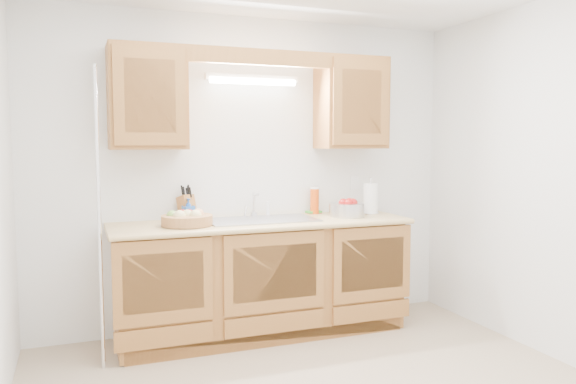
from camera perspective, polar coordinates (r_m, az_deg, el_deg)
name	(u,v)px	position (r m, az deg, el deg)	size (l,w,h in m)	color
room	(327,187)	(3.19, 3.99, 0.52)	(3.52, 3.50, 2.50)	tan
base_cabinets	(262,279)	(4.43, -2.65, -8.80)	(2.20, 0.60, 0.86)	#A2622F
countertop	(262,223)	(4.33, -2.61, -3.18)	(2.30, 0.63, 0.04)	tan
upper_cabinet_left	(147,98)	(4.27, -14.11, 9.27)	(0.55, 0.33, 0.75)	#A2622F
upper_cabinet_right	(351,103)	(4.76, 6.43, 8.95)	(0.55, 0.33, 0.75)	#A2622F
valance	(262,57)	(4.34, -2.71, 13.53)	(2.20, 0.05, 0.12)	#A2622F
fluorescent_fixture	(253,79)	(4.53, -3.60, 11.34)	(0.76, 0.08, 0.08)	white
sink	(262,229)	(4.36, -2.70, -3.82)	(0.84, 0.46, 0.36)	#9E9EA3
wire_shelf_pole	(99,220)	(3.86, -18.62, -2.67)	(0.03, 0.03, 2.00)	silver
outlet_plate	(354,182)	(4.95, 6.76, 0.97)	(0.08, 0.01, 0.12)	white
fruit_basket	(187,219)	(4.13, -10.23, -2.68)	(0.42, 0.42, 0.12)	#B17A47
knife_block	(187,207)	(4.40, -10.24, -1.53)	(0.15, 0.18, 0.28)	#A2622F
orange_canister	(315,201)	(4.73, 2.72, -0.88)	(0.10, 0.10, 0.22)	#DD4B0C
soap_bottle	(188,210)	(4.34, -10.08, -1.80)	(0.08, 0.08, 0.18)	blue
sponge	(314,212)	(4.75, 2.62, -2.07)	(0.13, 0.10, 0.03)	#CC333F
paper_towel	(371,199)	(4.77, 8.38, -0.69)	(0.15, 0.15, 0.31)	silver
apple_bowl	(347,209)	(4.58, 6.02, -1.70)	(0.36, 0.36, 0.15)	silver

